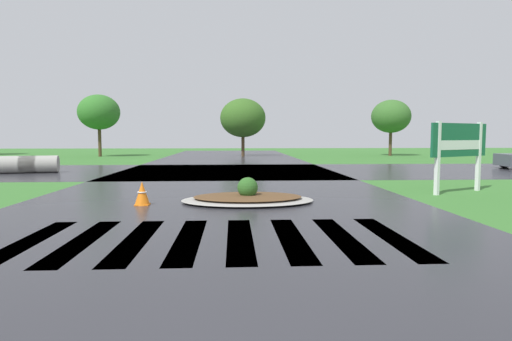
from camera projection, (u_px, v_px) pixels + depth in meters
asphalt_roadway at (222, 198)px, 12.26m from camera, size 10.87×80.00×0.01m
asphalt_cross_road at (227, 171)px, 21.84m from camera, size 90.00×9.79×0.01m
crosswalk_stripes at (214, 239)px, 7.44m from camera, size 6.75×3.28×0.01m
estate_billboard at (459, 144)px, 13.38m from camera, size 2.42×1.32×2.25m
median_island at (248, 198)px, 11.59m from camera, size 3.59×2.33×0.68m
drainage_pipe_stack at (28, 164)px, 20.60m from camera, size 2.79×1.37×0.84m
traffic_cone at (142, 194)px, 11.07m from camera, size 0.40×0.40×0.62m
background_treeline at (141, 112)px, 37.98m from camera, size 43.43×6.93×6.35m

